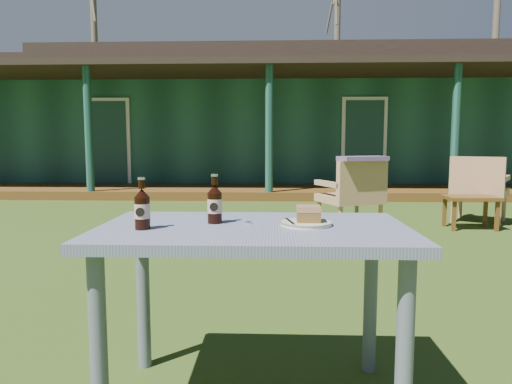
{
  "coord_description": "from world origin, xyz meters",
  "views": [
    {
      "loc": [
        0.08,
        -3.35,
        1.04
      ],
      "look_at": [
        0.0,
        -1.3,
        0.82
      ],
      "focal_mm": 32.0,
      "sensor_mm": 36.0,
      "label": 1
    }
  ],
  "objects_px": {
    "plate": "(306,223)",
    "armchair_left": "(354,192)",
    "cafe_table": "(253,251)",
    "side_table": "(471,201)",
    "cake_slice": "(308,214)",
    "armchair_right": "(479,186)",
    "cola_bottle_far": "(142,209)",
    "cola_bottle_near": "(215,204)"
  },
  "relations": [
    {
      "from": "plate",
      "to": "armchair_left",
      "type": "relative_size",
      "value": 0.24
    },
    {
      "from": "cafe_table",
      "to": "armchair_left",
      "type": "bearing_deg",
      "value": 74.06
    },
    {
      "from": "plate",
      "to": "side_table",
      "type": "distance_m",
      "value": 4.42
    },
    {
      "from": "cake_slice",
      "to": "armchair_right",
      "type": "bearing_deg",
      "value": 59.1
    },
    {
      "from": "armchair_right",
      "to": "cake_slice",
      "type": "bearing_deg",
      "value": -120.9
    },
    {
      "from": "cafe_table",
      "to": "cola_bottle_far",
      "type": "distance_m",
      "value": 0.45
    },
    {
      "from": "armchair_right",
      "to": "cola_bottle_near",
      "type": "bearing_deg",
      "value": -124.65
    },
    {
      "from": "cafe_table",
      "to": "side_table",
      "type": "height_order",
      "value": "cafe_table"
    },
    {
      "from": "plate",
      "to": "cola_bottle_far",
      "type": "height_order",
      "value": "cola_bottle_far"
    },
    {
      "from": "plate",
      "to": "cola_bottle_far",
      "type": "relative_size",
      "value": 1.05
    },
    {
      "from": "cola_bottle_near",
      "to": "cola_bottle_far",
      "type": "distance_m",
      "value": 0.29
    },
    {
      "from": "armchair_right",
      "to": "side_table",
      "type": "relative_size",
      "value": 1.44
    },
    {
      "from": "cafe_table",
      "to": "armchair_right",
      "type": "bearing_deg",
      "value": 57.15
    },
    {
      "from": "plate",
      "to": "side_table",
      "type": "height_order",
      "value": "plate"
    },
    {
      "from": "cake_slice",
      "to": "plate",
      "type": "bearing_deg",
      "value": -172.93
    },
    {
      "from": "cafe_table",
      "to": "plate",
      "type": "relative_size",
      "value": 5.88
    },
    {
      "from": "cola_bottle_near",
      "to": "armchair_right",
      "type": "relative_size",
      "value": 0.23
    },
    {
      "from": "plate",
      "to": "armchair_left",
      "type": "height_order",
      "value": "armchair_left"
    },
    {
      "from": "cafe_table",
      "to": "armchair_right",
      "type": "height_order",
      "value": "armchair_right"
    },
    {
      "from": "cola_bottle_near",
      "to": "armchair_right",
      "type": "height_order",
      "value": "cola_bottle_near"
    },
    {
      "from": "cake_slice",
      "to": "cola_bottle_near",
      "type": "relative_size",
      "value": 0.46
    },
    {
      "from": "cola_bottle_far",
      "to": "armchair_right",
      "type": "xyz_separation_m",
      "value": [
        3.16,
        4.34,
        -0.31
      ]
    },
    {
      "from": "cake_slice",
      "to": "cola_bottle_far",
      "type": "relative_size",
      "value": 0.47
    },
    {
      "from": "cake_slice",
      "to": "armchair_left",
      "type": "distance_m",
      "value": 3.59
    },
    {
      "from": "cafe_table",
      "to": "cola_bottle_near",
      "type": "xyz_separation_m",
      "value": [
        -0.16,
        0.05,
        0.18
      ]
    },
    {
      "from": "plate",
      "to": "side_table",
      "type": "xyz_separation_m",
      "value": [
        2.26,
        3.78,
        -0.39
      ]
    },
    {
      "from": "cola_bottle_far",
      "to": "side_table",
      "type": "xyz_separation_m",
      "value": [
        2.87,
        3.89,
        -0.46
      ]
    },
    {
      "from": "cola_bottle_near",
      "to": "armchair_left",
      "type": "height_order",
      "value": "cola_bottle_near"
    },
    {
      "from": "cafe_table",
      "to": "cake_slice",
      "type": "relative_size",
      "value": 13.04
    },
    {
      "from": "armchair_left",
      "to": "armchair_right",
      "type": "bearing_deg",
      "value": 22.98
    },
    {
      "from": "side_table",
      "to": "armchair_left",
      "type": "bearing_deg",
      "value": -168.61
    },
    {
      "from": "cake_slice",
      "to": "side_table",
      "type": "bearing_deg",
      "value": 59.27
    },
    {
      "from": "armchair_right",
      "to": "side_table",
      "type": "height_order",
      "value": "armchair_right"
    },
    {
      "from": "cafe_table",
      "to": "plate",
      "type": "distance_m",
      "value": 0.24
    },
    {
      "from": "cola_bottle_near",
      "to": "armchair_right",
      "type": "bearing_deg",
      "value": 55.35
    },
    {
      "from": "cola_bottle_far",
      "to": "armchair_left",
      "type": "height_order",
      "value": "cola_bottle_far"
    },
    {
      "from": "cafe_table",
      "to": "side_table",
      "type": "xyz_separation_m",
      "value": [
        2.46,
        3.81,
        -0.28
      ]
    },
    {
      "from": "cake_slice",
      "to": "armchair_right",
      "type": "height_order",
      "value": "armchair_right"
    },
    {
      "from": "cafe_table",
      "to": "cake_slice",
      "type": "height_order",
      "value": "cake_slice"
    },
    {
      "from": "cola_bottle_near",
      "to": "armchair_right",
      "type": "xyz_separation_m",
      "value": [
        2.9,
        4.2,
        -0.31
      ]
    },
    {
      "from": "cola_bottle_near",
      "to": "armchair_right",
      "type": "distance_m",
      "value": 5.11
    },
    {
      "from": "cafe_table",
      "to": "armchair_left",
      "type": "relative_size",
      "value": 1.42
    }
  ]
}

